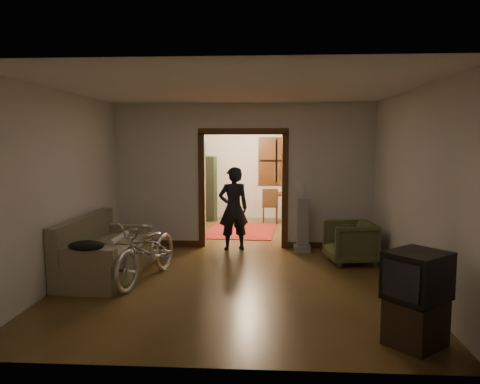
# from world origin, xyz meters

# --- Properties ---
(floor) EXTENTS (5.00, 8.50, 0.01)m
(floor) POSITION_xyz_m (0.00, 0.00, 0.00)
(floor) COLOR #3D2B13
(floor) RESTS_ON ground
(ceiling) EXTENTS (5.00, 8.50, 0.01)m
(ceiling) POSITION_xyz_m (0.00, 0.00, 2.80)
(ceiling) COLOR white
(ceiling) RESTS_ON floor
(wall_back) EXTENTS (5.00, 0.02, 2.80)m
(wall_back) POSITION_xyz_m (0.00, 4.25, 1.40)
(wall_back) COLOR beige
(wall_back) RESTS_ON floor
(wall_left) EXTENTS (0.02, 8.50, 2.80)m
(wall_left) POSITION_xyz_m (-2.50, 0.00, 1.40)
(wall_left) COLOR beige
(wall_left) RESTS_ON floor
(wall_right) EXTENTS (0.02, 8.50, 2.80)m
(wall_right) POSITION_xyz_m (2.50, 0.00, 1.40)
(wall_right) COLOR beige
(wall_right) RESTS_ON floor
(partition_wall) EXTENTS (5.00, 0.14, 2.80)m
(partition_wall) POSITION_xyz_m (0.00, 0.75, 1.40)
(partition_wall) COLOR beige
(partition_wall) RESTS_ON floor
(door_casing) EXTENTS (1.74, 0.20, 2.32)m
(door_casing) POSITION_xyz_m (0.00, 0.75, 1.10)
(door_casing) COLOR #3D210E
(door_casing) RESTS_ON floor
(far_window) EXTENTS (0.98, 0.06, 1.28)m
(far_window) POSITION_xyz_m (0.70, 4.21, 1.55)
(far_window) COLOR black
(far_window) RESTS_ON wall_back
(chandelier) EXTENTS (0.24, 0.24, 0.24)m
(chandelier) POSITION_xyz_m (0.00, 2.50, 2.35)
(chandelier) COLOR #FFE0A5
(chandelier) RESTS_ON ceiling
(light_switch) EXTENTS (0.08, 0.01, 0.12)m
(light_switch) POSITION_xyz_m (1.05, 0.68, 1.25)
(light_switch) COLOR silver
(light_switch) RESTS_ON partition_wall
(sofa) EXTENTS (0.98, 2.03, 0.92)m
(sofa) POSITION_xyz_m (-2.00, -1.39, 0.46)
(sofa) COLOR #676145
(sofa) RESTS_ON floor
(rolled_paper) EXTENTS (0.10, 0.78, 0.10)m
(rolled_paper) POSITION_xyz_m (-1.90, -1.09, 0.53)
(rolled_paper) COLOR beige
(rolled_paper) RESTS_ON sofa
(jacket) EXTENTS (0.48, 0.36, 0.14)m
(jacket) POSITION_xyz_m (-1.95, -2.30, 0.68)
(jacket) COLOR black
(jacket) RESTS_ON sofa
(bicycle) EXTENTS (0.99, 1.88, 0.94)m
(bicycle) POSITION_xyz_m (-1.30, -1.61, 0.47)
(bicycle) COLOR silver
(bicycle) RESTS_ON floor
(armchair) EXTENTS (0.90, 0.88, 0.71)m
(armchair) POSITION_xyz_m (1.89, -0.38, 0.36)
(armchair) COLOR #4B4F2C
(armchair) RESTS_ON floor
(tv_stand) EXTENTS (0.70, 0.70, 0.47)m
(tv_stand) POSITION_xyz_m (2.00, -3.63, 0.24)
(tv_stand) COLOR black
(tv_stand) RESTS_ON floor
(crt_tv) EXTENTS (0.76, 0.75, 0.49)m
(crt_tv) POSITION_xyz_m (2.00, -3.63, 0.73)
(crt_tv) COLOR black
(crt_tv) RESTS_ON tv_stand
(vacuum) EXTENTS (0.35, 0.30, 1.02)m
(vacuum) POSITION_xyz_m (1.13, 0.40, 0.51)
(vacuum) COLOR gray
(vacuum) RESTS_ON floor
(person) EXTENTS (0.67, 0.55, 1.59)m
(person) POSITION_xyz_m (-0.17, 0.48, 0.80)
(person) COLOR black
(person) RESTS_ON floor
(oriental_rug) EXTENTS (1.69, 2.13, 0.02)m
(oriental_rug) POSITION_xyz_m (-0.14, 2.35, 0.01)
(oriental_rug) COLOR maroon
(oriental_rug) RESTS_ON floor
(locker) EXTENTS (0.94, 0.69, 1.69)m
(locker) POSITION_xyz_m (-1.31, 3.80, 0.84)
(locker) COLOR #1F2E1B
(locker) RESTS_ON floor
(globe) EXTENTS (0.29, 0.29, 0.29)m
(globe) POSITION_xyz_m (-1.31, 3.80, 1.94)
(globe) COLOR #1E5972
(globe) RESTS_ON locker
(desk) EXTENTS (1.08, 0.72, 0.74)m
(desk) POSITION_xyz_m (1.15, 3.60, 0.37)
(desk) COLOR #322110
(desk) RESTS_ON floor
(desk_chair) EXTENTS (0.42, 0.42, 0.89)m
(desk_chair) POSITION_xyz_m (0.53, 3.48, 0.44)
(desk_chair) COLOR #322110
(desk_chair) RESTS_ON floor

